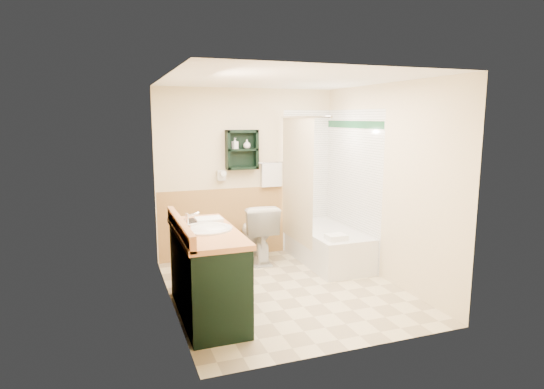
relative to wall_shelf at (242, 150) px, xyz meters
The scene contains 25 objects.
floor 2.09m from the wall_shelf, 85.93° to the right, with size 3.00×3.00×0.00m, color beige.
back_wall 0.38m from the wall_shelf, 48.99° to the left, with size 2.60×0.04×2.40m, color #FBEEC4.
left_wall 1.89m from the wall_shelf, 130.97° to the right, with size 0.04×3.00×2.40m, color #FBEEC4.
right_wall 2.03m from the wall_shelf, 44.70° to the right, with size 0.04×3.00×2.40m, color #FBEEC4.
ceiling 1.66m from the wall_shelf, 85.93° to the right, with size 2.60×3.00×0.04m, color white.
wainscot_left 2.12m from the wall_shelf, 130.14° to the right, with size 2.98×2.98×1.00m, color tan, non-canonical shape.
wainscot_back 1.06m from the wall_shelf, 38.66° to the left, with size 2.58×2.58×1.00m, color tan, non-canonical shape.
mirror_frame 2.28m from the wall_shelf, 120.90° to the right, with size 1.30×1.30×1.00m, color brown, non-canonical shape.
mirror_glass 2.28m from the wall_shelf, 120.79° to the right, with size 1.20×1.20×0.90m, color white, non-canonical shape.
tile_right 1.61m from the wall_shelf, 25.39° to the right, with size 1.50×1.50×2.10m, color white, non-canonical shape.
tile_back 1.23m from the wall_shelf, ahead, with size 0.95×0.95×2.10m, color white, non-canonical shape.
tile_accent 1.56m from the wall_shelf, 25.55° to the right, with size 1.50×1.50×0.10m, color #154B29, non-canonical shape.
wall_shelf is the anchor object (origin of this frame).
hair_dryer 0.46m from the wall_shelf, behind, with size 0.10×0.24×0.18m, color silver, non-canonical shape.
towel_bar 0.49m from the wall_shelf, ahead, with size 0.40×0.06×0.40m, color silver, non-canonical shape.
curtain_rod 1.01m from the wall_shelf, 46.11° to the right, with size 0.03×0.03×1.60m, color silver.
shower_curtain 0.89m from the wall_shelf, 37.30° to the right, with size 1.05×1.05×1.70m, color beige, non-canonical shape.
vanity 2.27m from the wall_shelf, 116.88° to the right, with size 0.59×1.42×0.90m, color black.
bathtub 1.78m from the wall_shelf, 31.33° to the right, with size 0.70×1.50×0.47m, color silver.
toilet 1.18m from the wall_shelf, 59.85° to the right, with size 0.46×0.82×0.81m, color silver.
counter_towel 1.75m from the wall_shelf, 119.18° to the right, with size 0.28×0.22×0.04m, color silver.
vanity_book 1.85m from the wall_shelf, 126.82° to the right, with size 0.16×0.02×0.21m, color black.
tub_towel 1.80m from the wall_shelf, 53.05° to the right, with size 0.24×0.20×0.07m, color silver.
soap_bottle_a 0.11m from the wall_shelf, behind, with size 0.07×0.15×0.07m, color silver.
soap_bottle_b 0.10m from the wall_shelf, ahead, with size 0.10×0.13×0.10m, color silver.
Camera 1 is at (-1.88, -4.70, 2.00)m, focal length 30.00 mm.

